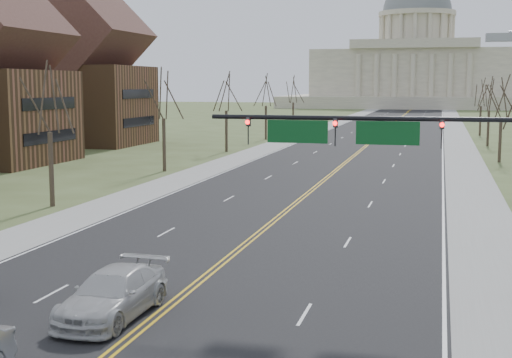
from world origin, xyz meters
The scene contains 21 objects.
road centered at (0.00, 110.00, 0.01)m, with size 20.00×380.00×0.01m, color black.
cross_road centered at (0.00, 6.00, 0.01)m, with size 120.00×14.00×0.01m, color black.
sidewalk_left centered at (-12.00, 110.00, 0.01)m, with size 4.00×380.00×0.03m, color gray.
sidewalk_right centered at (12.00, 110.00, 0.01)m, with size 4.00×380.00×0.03m, color gray.
center_line centered at (0.00, 110.00, 0.01)m, with size 0.42×380.00×0.01m, color gold.
edge_line_left centered at (-9.80, 110.00, 0.01)m, with size 0.15×380.00×0.01m, color silver.
edge_line_right centered at (9.80, 110.00, 0.01)m, with size 0.15×380.00×0.01m, color silver.
capitol centered at (0.00, 249.91, 14.20)m, with size 90.00×60.00×50.00m.
signal_mast centered at (7.45, 13.50, 5.76)m, with size 12.12×0.44×7.20m.
tree_l_0 centered at (-15.50, 28.00, 6.94)m, with size 3.96×3.96×9.00m.
tree_l_1 centered at (-15.50, 48.00, 6.94)m, with size 3.96×3.96×9.00m.
tree_r_2 centered at (15.50, 64.00, 6.55)m, with size 3.74×3.74×8.50m.
tree_l_2 centered at (-15.50, 68.00, 6.94)m, with size 3.96×3.96×9.00m.
tree_r_3 centered at (15.50, 84.00, 6.55)m, with size 3.74×3.74×8.50m.
tree_l_3 centered at (-15.50, 88.00, 6.94)m, with size 3.96×3.96×9.00m.
tree_r_4 centered at (15.50, 104.00, 6.55)m, with size 3.74×3.74×8.50m.
tree_l_4 centered at (-15.50, 108.00, 6.94)m, with size 3.96×3.96×9.00m.
bldg_left_far centered at (-38.00, 74.00, 9.54)m, with size 17.10×14.28×23.25m.
car_sb_inner_second centered at (-1.44, 8.05, 0.83)m, with size 2.30×5.66×1.64m, color #B6B6B6.
car_far_nb centered at (2.70, 91.23, 0.73)m, with size 2.38×5.17×1.44m, color black.
car_far_sb centered at (-3.27, 140.51, 0.77)m, with size 1.80×4.47×1.52m, color #45474B.
Camera 1 is at (9.45, -14.01, 8.10)m, focal length 50.00 mm.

